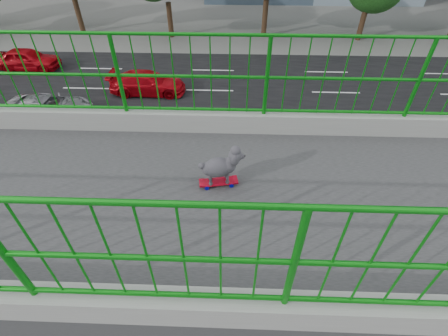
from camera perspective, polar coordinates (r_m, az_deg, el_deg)
road at (r=18.48m, az=-3.19°, el=9.29°), size 18.00×90.00×0.02m
footbridge at (r=5.47m, az=-16.43°, el=-17.57°), size 3.00×24.00×7.00m
railing at (r=3.97m, az=-21.80°, el=-2.13°), size 3.00×24.00×1.42m
skateboard at (r=3.92m, az=-0.98°, el=-2.51°), size 0.22×0.49×0.06m
poodle at (r=3.74m, az=-0.58°, el=0.43°), size 0.29×0.55×0.46m
car_1 at (r=15.33m, az=-12.66°, el=4.06°), size 1.57×4.51×1.49m
car_2 at (r=20.30m, az=-28.77°, el=9.29°), size 2.19×4.75×1.32m
car_3 at (r=21.06m, az=-13.44°, el=14.52°), size 1.88×4.61×1.34m
car_4 at (r=27.42m, az=-31.55°, el=16.18°), size 1.72×4.27×1.45m
car_5 at (r=13.64m, az=25.83°, el=-5.04°), size 1.68×4.82×1.59m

